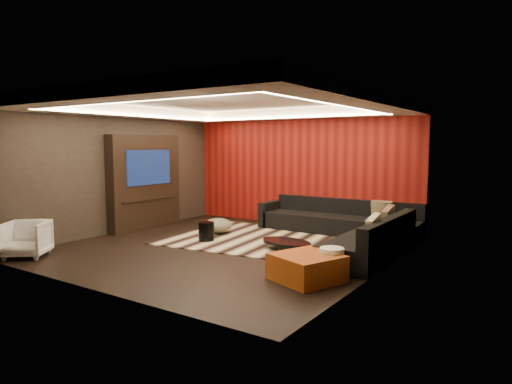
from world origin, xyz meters
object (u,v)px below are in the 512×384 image
Objects in this scene: drum_stool at (206,231)px; orange_ottoman at (307,268)px; white_side_table at (332,263)px; sectional_sofa at (349,229)px; coffee_table at (287,245)px; armchair at (26,239)px.

drum_stool reaches higher than orange_ottoman.
drum_stool is 0.84× the size of white_side_table.
sectional_sofa reaches higher than orange_ottoman.
sectional_sofa is at bearing 100.35° from orange_ottoman.
coffee_table is 4.65m from armchair.
sectional_sofa reaches higher than armchair.
sectional_sofa is (-0.52, 2.85, 0.07)m from orange_ottoman.
orange_ottoman is at bearing -19.35° from armchair.
coffee_table is 1.79m from white_side_table.
drum_stool is 2.91m from sectional_sofa.
white_side_table is at bearing 53.29° from orange_ottoman.
orange_ottoman is at bearing -79.65° from sectional_sofa.
orange_ottoman is at bearing -50.82° from coffee_table.
white_side_table is at bearing -16.17° from drum_stool.
sectional_sofa is (4.23, 4.36, -0.06)m from armchair.
white_side_table reaches higher than drum_stool.
coffee_table is at bearing -114.17° from sectional_sofa.
drum_stool is at bearing -174.63° from coffee_table.
coffee_table is 1.84m from orange_ottoman.
armchair reaches higher than drum_stool.
white_side_table is (1.41, -1.10, 0.12)m from coffee_table.
orange_ottoman is 0.24× the size of sectional_sofa.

